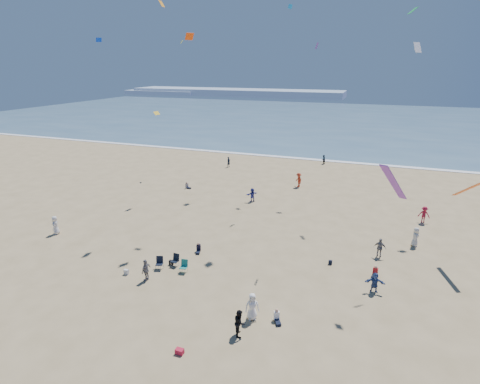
% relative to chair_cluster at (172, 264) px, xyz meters
% --- Properties ---
extents(ground, '(220.00, 220.00, 0.00)m').
position_rel_chair_cluster_xyz_m(ground, '(2.75, -5.77, -0.50)').
color(ground, tan).
rests_on(ground, ground).
extents(ocean, '(220.00, 100.00, 0.06)m').
position_rel_chair_cluster_xyz_m(ocean, '(2.75, 89.23, -0.47)').
color(ocean, '#476B84').
rests_on(ocean, ground).
extents(surf_line, '(220.00, 1.20, 0.08)m').
position_rel_chair_cluster_xyz_m(surf_line, '(2.75, 39.23, -0.46)').
color(surf_line, white).
rests_on(surf_line, ground).
extents(headland_far, '(110.00, 20.00, 3.20)m').
position_rel_chair_cluster_xyz_m(headland_far, '(-57.25, 164.23, 1.10)').
color(headland_far, '#7A8EA8').
rests_on(headland_far, ground).
extents(headland_near, '(40.00, 14.00, 2.00)m').
position_rel_chair_cluster_xyz_m(headland_near, '(-97.25, 159.23, 0.50)').
color(headland_near, '#7A8EA8').
rests_on(headland_near, ground).
extents(standing_flyers, '(33.56, 43.12, 1.86)m').
position_rel_chair_cluster_xyz_m(standing_flyers, '(6.68, 11.13, 0.34)').
color(standing_flyers, white).
rests_on(standing_flyers, ground).
extents(seated_group, '(24.08, 30.78, 0.84)m').
position_rel_chair_cluster_xyz_m(seated_group, '(5.37, 2.29, -0.08)').
color(seated_group, white).
rests_on(seated_group, ground).
extents(chair_cluster, '(2.72, 1.50, 1.00)m').
position_rel_chair_cluster_xyz_m(chair_cluster, '(0.00, 0.00, 0.00)').
color(chair_cluster, black).
rests_on(chair_cluster, ground).
extents(white_tote, '(0.35, 0.20, 0.40)m').
position_rel_chair_cluster_xyz_m(white_tote, '(-2.93, -1.85, -0.30)').
color(white_tote, silver).
rests_on(white_tote, ground).
extents(black_backpack, '(0.30, 0.22, 0.38)m').
position_rel_chair_cluster_xyz_m(black_backpack, '(-0.47, 0.56, -0.31)').
color(black_backpack, black).
rests_on(black_backpack, ground).
extents(cooler, '(0.45, 0.30, 0.30)m').
position_rel_chair_cluster_xyz_m(cooler, '(4.87, -7.76, -0.35)').
color(cooler, red).
rests_on(cooler, ground).
extents(navy_bag, '(0.28, 0.18, 0.34)m').
position_rel_chair_cluster_xyz_m(navy_bag, '(11.39, 4.99, -0.33)').
color(navy_bag, black).
rests_on(navy_bag, ground).
extents(kites_aloft, '(39.64, 35.36, 30.04)m').
position_rel_chair_cluster_xyz_m(kites_aloft, '(11.84, 7.12, 14.73)').
color(kites_aloft, silver).
rests_on(kites_aloft, ground).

